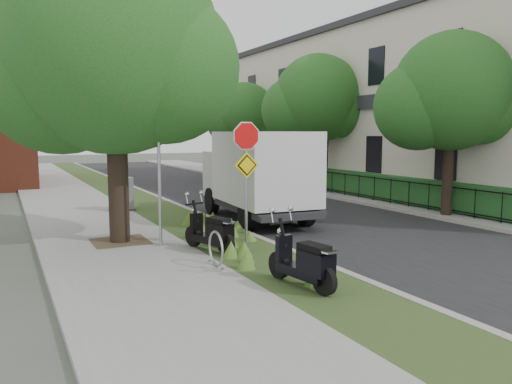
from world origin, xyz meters
TOP-DOWN VIEW (x-y plane):
  - ground at (0.00, 0.00)m, footprint 120.00×120.00m
  - sidewalk_near at (-4.25, 10.00)m, footprint 3.50×60.00m
  - verge at (-1.50, 10.00)m, footprint 2.00×60.00m
  - kerb_near at (-0.50, 10.00)m, footprint 0.20×60.00m
  - road at (3.00, 10.00)m, footprint 7.00×60.00m
  - kerb_far at (6.50, 10.00)m, footprint 0.20×60.00m
  - footpath_far at (8.20, 10.00)m, footprint 3.20×60.00m
  - street_tree_main at (-4.08, 2.86)m, footprint 6.21×5.54m
  - bare_post at (-3.20, 1.80)m, footprint 0.08×0.08m
  - bike_hoop at (-2.70, -0.60)m, footprint 0.06×0.78m
  - sign_assembly at (-1.40, 0.58)m, footprint 0.94×0.08m
  - fence_far at (7.20, 10.00)m, footprint 0.04×24.00m
  - hedge_far at (7.90, 10.00)m, footprint 1.00×24.00m
  - terrace_houses at (11.49, 10.00)m, footprint 7.40×26.40m
  - far_tree_a at (6.94, 2.05)m, footprint 4.60×4.10m
  - far_tree_b at (6.94, 10.05)m, footprint 4.83×4.31m
  - far_tree_c at (6.94, 18.04)m, footprint 4.37×3.89m
  - scooter_near at (-2.24, 0.62)m, footprint 0.71×1.71m
  - scooter_far at (-1.81, -2.80)m, footprint 0.55×1.80m
  - box_truck at (0.95, 4.52)m, footprint 2.66×5.78m
  - utility_cabinet at (-2.80, 8.14)m, footprint 0.94×0.66m

SIDE VIEW (x-z plane):
  - ground at x=0.00m, z-range 0.00..0.00m
  - road at x=3.00m, z-range 0.00..0.01m
  - sidewalk_near at x=-4.25m, z-range 0.00..0.12m
  - verge at x=-1.50m, z-range 0.00..0.12m
  - footpath_far at x=8.20m, z-range 0.00..0.12m
  - kerb_near at x=-0.50m, z-range 0.00..0.13m
  - kerb_far at x=6.50m, z-range 0.00..0.13m
  - bike_hoop at x=-2.70m, z-range 0.11..0.88m
  - scooter_near at x=-2.24m, z-range 0.11..0.95m
  - scooter_far at x=-1.81m, z-range 0.11..0.97m
  - fence_far at x=7.20m, z-range 0.17..1.17m
  - hedge_far at x=7.90m, z-range 0.12..1.22m
  - utility_cabinet at x=-2.80m, z-range 0.10..1.30m
  - box_truck at x=0.95m, z-range 0.39..2.93m
  - bare_post at x=-3.20m, z-range 0.12..4.12m
  - sign_assembly at x=-1.40m, z-range 0.72..3.94m
  - far_tree_c at x=6.94m, z-range 0.99..6.92m
  - far_tree_a at x=6.94m, z-range 1.02..7.24m
  - terrace_houses at x=11.49m, z-range 0.06..8.26m
  - far_tree_b at x=6.94m, z-range 1.09..7.65m
  - street_tree_main at x=-4.08m, z-range 0.97..8.63m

